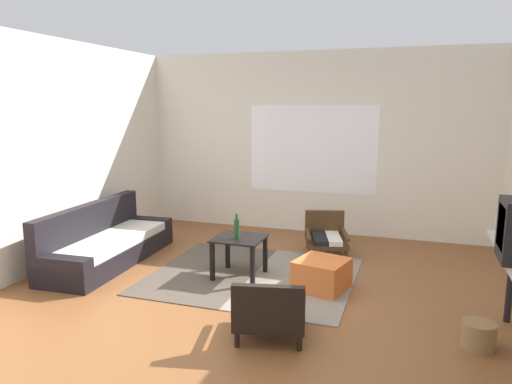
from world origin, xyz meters
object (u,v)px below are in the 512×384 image
object	(u,v)px
couch	(106,244)
ottoman_orange	(322,275)
coffee_table	(239,246)
armchair_striped_foreground	(270,312)
glass_bottle	(237,228)
wicker_basket	(479,335)
armchair_by_window	(326,235)

from	to	relation	value
couch	ottoman_orange	world-z (taller)	couch
coffee_table	armchair_striped_foreground	distance (m)	1.50
glass_bottle	wicker_basket	xyz separation A→B (m)	(2.38, -0.83, -0.47)
armchair_by_window	glass_bottle	world-z (taller)	glass_bottle
couch	wicker_basket	xyz separation A→B (m)	(4.11, -0.85, -0.12)
glass_bottle	armchair_by_window	bearing A→B (deg)	59.34
couch	armchair_by_window	distance (m)	2.80
couch	wicker_basket	distance (m)	4.20
coffee_table	glass_bottle	bearing A→B (deg)	-96.02
couch	coffee_table	bearing A→B (deg)	1.22
armchair_striped_foreground	wicker_basket	bearing A→B (deg)	13.84
coffee_table	ottoman_orange	distance (m)	0.97
armchair_striped_foreground	glass_bottle	size ratio (longest dim) A/B	2.43
armchair_striped_foreground	wicker_basket	world-z (taller)	armchair_striped_foreground
coffee_table	armchair_striped_foreground	xyz separation A→B (m)	(0.75, -1.29, -0.12)
ottoman_orange	glass_bottle	size ratio (longest dim) A/B	1.75
couch	armchair_striped_foreground	distance (m)	2.79
armchair_striped_foreground	wicker_basket	xyz separation A→B (m)	(1.62, 0.40, -0.13)
couch	armchair_striped_foreground	bearing A→B (deg)	-26.66
couch	coffee_table	xyz separation A→B (m)	(1.74, 0.04, 0.13)
ottoman_orange	wicker_basket	distance (m)	1.64
couch	ottoman_orange	distance (m)	2.70
coffee_table	armchair_striped_foreground	world-z (taller)	armchair_striped_foreground
couch	armchair_by_window	bearing A→B (deg)	26.72
wicker_basket	ottoman_orange	bearing A→B (deg)	150.10
coffee_table	armchair_by_window	xyz separation A→B (m)	(0.75, 1.22, -0.13)
couch	ottoman_orange	bearing A→B (deg)	-0.80
armchair_by_window	ottoman_orange	world-z (taller)	armchair_by_window
armchair_by_window	armchair_striped_foreground	size ratio (longest dim) A/B	1.10
couch	glass_bottle	distance (m)	1.77
couch	armchair_striped_foreground	world-z (taller)	couch
wicker_basket	glass_bottle	bearing A→B (deg)	160.74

